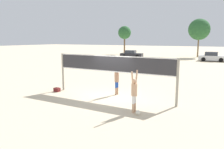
% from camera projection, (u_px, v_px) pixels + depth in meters
% --- Properties ---
extents(ground_plane, '(200.00, 200.00, 0.00)m').
position_uv_depth(ground_plane, '(112.00, 97.00, 13.15)').
color(ground_plane, beige).
extents(volleyball_net, '(7.78, 0.13, 2.50)m').
position_uv_depth(volleyball_net, '(112.00, 68.00, 12.87)').
color(volleyball_net, gray).
rests_on(volleyball_net, ground_plane).
extents(player_spiker, '(0.28, 0.69, 2.01)m').
position_uv_depth(player_spiker, '(134.00, 91.00, 10.22)').
color(player_spiker, tan).
rests_on(player_spiker, ground_plane).
extents(player_blocker, '(0.28, 0.69, 2.01)m').
position_uv_depth(player_blocker, '(117.00, 78.00, 13.54)').
color(player_blocker, tan).
rests_on(player_blocker, ground_plane).
extents(volleyball, '(0.22, 0.22, 0.22)m').
position_uv_depth(volleyball, '(138.00, 113.00, 10.04)').
color(volleyball, silver).
rests_on(volleyball, ground_plane).
extents(gear_bag, '(0.39, 0.29, 0.25)m').
position_uv_depth(gear_bag, '(57.00, 90.00, 14.50)').
color(gear_bag, maroon).
rests_on(gear_bag, ground_plane).
extents(parked_car_mid, '(4.28, 2.43, 1.39)m').
position_uv_depth(parked_car_mid, '(131.00, 54.00, 40.66)').
color(parked_car_mid, '#232328').
rests_on(parked_car_mid, ground_plane).
extents(parked_car_far, '(4.06, 1.96, 1.46)m').
position_uv_depth(parked_car_far, '(212.00, 57.00, 34.26)').
color(parked_car_far, silver).
rests_on(parked_car_far, ground_plane).
extents(tree_left_cluster, '(4.01, 4.01, 7.27)m').
position_uv_depth(tree_left_cluster, '(199.00, 29.00, 41.30)').
color(tree_left_cluster, brown).
rests_on(tree_left_cluster, ground_plane).
extents(tree_right_cluster, '(2.95, 2.95, 6.40)m').
position_uv_depth(tree_right_cluster, '(125.00, 33.00, 49.88)').
color(tree_right_cluster, brown).
rests_on(tree_right_cluster, ground_plane).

